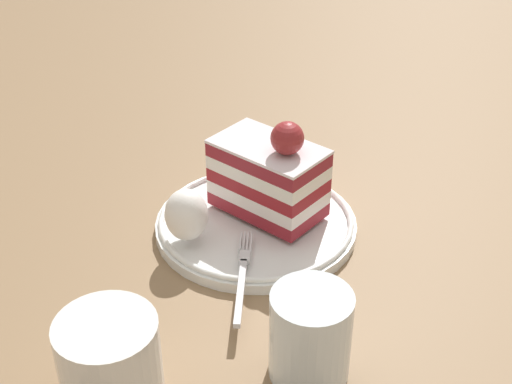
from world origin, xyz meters
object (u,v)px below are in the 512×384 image
object	(u,v)px
whipped_cream_dollop	(186,215)
drink_glass_far	(310,338)
fork	(243,273)
drink_glass_near	(111,367)
cake_slice	(269,176)
dessert_plate	(256,223)

from	to	relation	value
whipped_cream_dollop	drink_glass_far	xyz separation A→B (m)	(-0.08, -0.17, -0.01)
whipped_cream_dollop	drink_glass_far	size ratio (longest dim) A/B	0.69
whipped_cream_dollop	fork	world-z (taller)	whipped_cream_dollop
whipped_cream_dollop	drink_glass_far	bearing A→B (deg)	-115.74
drink_glass_near	fork	bearing A→B (deg)	-5.56
cake_slice	fork	xyz separation A→B (m)	(-0.10, -0.03, -0.04)
whipped_cream_dollop	drink_glass_near	xyz separation A→B (m)	(-0.18, -0.06, -0.00)
dessert_plate	drink_glass_near	distance (m)	0.25
dessert_plate	cake_slice	bearing A→B (deg)	-13.44
dessert_plate	whipped_cream_dollop	size ratio (longest dim) A/B	3.86
whipped_cream_dollop	drink_glass_far	world-z (taller)	drink_glass_far
cake_slice	drink_glass_near	xyz separation A→B (m)	(-0.27, -0.02, -0.02)
fork	whipped_cream_dollop	bearing A→B (deg)	73.06
dessert_plate	drink_glass_near	xyz separation A→B (m)	(-0.25, -0.02, 0.03)
whipped_cream_dollop	fork	xyz separation A→B (m)	(-0.02, -0.08, -0.02)
dessert_plate	cake_slice	world-z (taller)	cake_slice
whipped_cream_dollop	dessert_plate	bearing A→B (deg)	-32.54
fork	drink_glass_near	distance (m)	0.16
dessert_plate	cake_slice	xyz separation A→B (m)	(0.02, -0.00, 0.05)
dessert_plate	drink_glass_far	xyz separation A→B (m)	(-0.15, -0.13, 0.03)
drink_glass_far	whipped_cream_dollop	bearing A→B (deg)	64.26
fork	drink_glass_far	world-z (taller)	drink_glass_far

